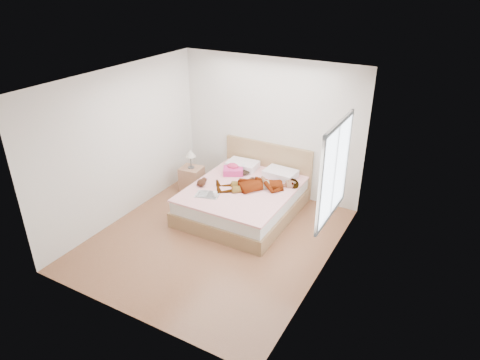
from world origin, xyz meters
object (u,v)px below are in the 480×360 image
(phone, at_px, (244,166))
(coffee_mug, at_px, (215,194))
(bed, at_px, (245,197))
(nightstand, at_px, (192,177))
(woman, at_px, (258,183))
(plush_toy, at_px, (202,182))
(magazine, at_px, (207,195))
(towel, at_px, (233,170))

(phone, height_order, coffee_mug, phone)
(bed, bearing_deg, nightstand, 172.13)
(woman, xyz_separation_m, plush_toy, (-0.91, -0.41, -0.03))
(bed, height_order, plush_toy, bed)
(magazine, xyz_separation_m, plush_toy, (-0.28, 0.26, 0.06))
(nightstand, bearing_deg, bed, -7.87)
(towel, height_order, plush_toy, towel)
(woman, xyz_separation_m, bed, (-0.24, -0.03, -0.34))
(bed, relative_size, nightstand, 2.37)
(towel, bearing_deg, plush_toy, -108.63)
(bed, bearing_deg, coffee_mug, -112.19)
(coffee_mug, relative_size, plush_toy, 0.50)
(magazine, bearing_deg, coffee_mug, 10.06)
(coffee_mug, bearing_deg, towel, 101.49)
(bed, xyz_separation_m, plush_toy, (-0.67, -0.37, 0.30))
(towel, distance_m, magazine, 0.96)
(woman, relative_size, magazine, 3.29)
(nightstand, bearing_deg, towel, 9.98)
(phone, xyz_separation_m, towel, (-0.17, -0.11, -0.08))
(plush_toy, relative_size, nightstand, 0.27)
(bed, height_order, coffee_mug, bed)
(phone, bearing_deg, magazine, -131.64)
(magazine, bearing_deg, towel, 92.57)
(phone, height_order, bed, bed)
(phone, distance_m, magazine, 1.08)
(woman, distance_m, bed, 0.41)
(coffee_mug, bearing_deg, nightstand, 143.21)
(magazine, bearing_deg, nightstand, 138.06)
(towel, relative_size, coffee_mug, 3.91)
(bed, distance_m, magazine, 0.78)
(magazine, relative_size, coffee_mug, 3.84)
(plush_toy, bearing_deg, woman, 24.00)
(woman, distance_m, magazine, 0.92)
(nightstand, bearing_deg, plush_toy, -41.67)
(coffee_mug, distance_m, plush_toy, 0.48)
(woman, height_order, plush_toy, woman)
(towel, xyz_separation_m, nightstand, (-0.85, -0.15, -0.30))
(phone, xyz_separation_m, magazine, (-0.13, -1.06, -0.15))
(coffee_mug, bearing_deg, magazine, -169.94)
(bed, bearing_deg, plush_toy, -151.00)
(bed, distance_m, towel, 0.63)
(magazine, height_order, plush_toy, plush_toy)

